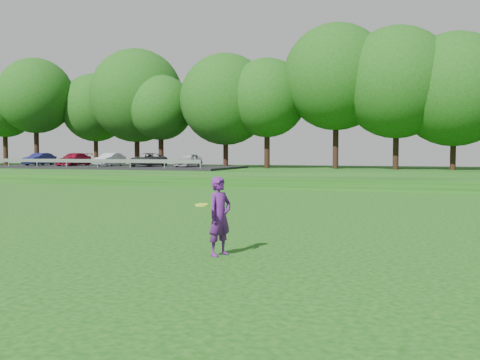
% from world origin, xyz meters
% --- Properties ---
extents(ground, '(140.00, 140.00, 0.00)m').
position_xyz_m(ground, '(0.00, 0.00, 0.00)').
color(ground, '#0F3E0C').
rests_on(ground, ground).
extents(berm, '(130.00, 30.00, 0.60)m').
position_xyz_m(berm, '(0.00, 34.00, 0.30)').
color(berm, '#0F3E0C').
rests_on(berm, ground).
extents(walking_path, '(130.00, 1.60, 0.04)m').
position_xyz_m(walking_path, '(0.00, 20.00, 0.02)').
color(walking_path, gray).
rests_on(walking_path, ground).
extents(treeline, '(104.00, 7.00, 15.00)m').
position_xyz_m(treeline, '(0.00, 38.00, 8.10)').
color(treeline, '#18440F').
rests_on(treeline, berm).
extents(parking_lot, '(24.00, 9.00, 1.38)m').
position_xyz_m(parking_lot, '(-23.85, 32.81, 1.03)').
color(parking_lot, black).
rests_on(parking_lot, berm).
extents(woman, '(0.59, 0.94, 1.58)m').
position_xyz_m(woman, '(0.01, 0.39, 0.79)').
color(woman, '#561970').
rests_on(woman, ground).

